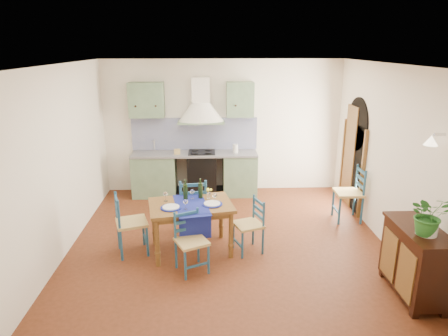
{
  "coord_description": "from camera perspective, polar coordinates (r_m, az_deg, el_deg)",
  "views": [
    {
      "loc": [
        -0.3,
        -5.86,
        3.06
      ],
      "look_at": [
        -0.06,
        0.3,
        1.16
      ],
      "focal_mm": 32.0,
      "sensor_mm": 36.0,
      "label": 1
    }
  ],
  "objects": [
    {
      "name": "floor",
      "position": [
        6.62,
        0.61,
        -10.41
      ],
      "size": [
        5.0,
        5.0,
        0.0
      ],
      "primitive_type": "plane",
      "color": "#421F0E",
      "rests_on": "ground"
    },
    {
      "name": "potted_plant",
      "position": [
        5.21,
        27.25,
        -5.97
      ],
      "size": [
        0.46,
        0.41,
        0.49
      ],
      "primitive_type": "imported",
      "rotation": [
        0.0,
        0.0,
        0.05
      ],
      "color": "#246422",
      "rests_on": "sideboard"
    },
    {
      "name": "chair_near",
      "position": [
        5.66,
        -4.76,
        -10.39
      ],
      "size": [
        0.54,
        0.54,
        0.87
      ],
      "color": "navy",
      "rests_on": "ground"
    },
    {
      "name": "chair_left",
      "position": [
        6.23,
        -13.36,
        -7.69
      ],
      "size": [
        0.56,
        0.56,
        0.96
      ],
      "color": "navy",
      "rests_on": "ground"
    },
    {
      "name": "right_wall",
      "position": [
        6.96,
        21.52,
        1.59
      ],
      "size": [
        0.26,
        5.0,
        2.8
      ],
      "color": "silver",
      "rests_on": "ground"
    },
    {
      "name": "dining_table",
      "position": [
        6.06,
        -4.71,
        -5.94
      ],
      "size": [
        1.36,
        1.06,
        1.1
      ],
      "color": "brown",
      "rests_on": "ground"
    },
    {
      "name": "ceiling",
      "position": [
        5.87,
        0.69,
        14.65
      ],
      "size": [
        5.0,
        5.0,
        0.01
      ],
      "primitive_type": "cube",
      "color": "white",
      "rests_on": "back_wall"
    },
    {
      "name": "chair_right",
      "position": [
        6.15,
        3.73,
        -8.1
      ],
      "size": [
        0.51,
        0.51,
        0.85
      ],
      "color": "navy",
      "rests_on": "ground"
    },
    {
      "name": "chair_spare",
      "position": [
        7.53,
        17.59,
        -3.45
      ],
      "size": [
        0.47,
        0.47,
        0.99
      ],
      "color": "navy",
      "rests_on": "ground"
    },
    {
      "name": "left_wall",
      "position": [
        6.48,
        -22.03,
        1.01
      ],
      "size": [
        0.04,
        5.0,
        2.8
      ],
      "primitive_type": "cube",
      "color": "silver",
      "rests_on": "ground"
    },
    {
      "name": "back_wall",
      "position": [
        8.4,
        -3.34,
        3.26
      ],
      "size": [
        5.0,
        0.96,
        2.8
      ],
      "color": "silver",
      "rests_on": "ground"
    },
    {
      "name": "chair_far",
      "position": [
        6.64,
        -4.48,
        -5.38
      ],
      "size": [
        0.52,
        0.52,
        1.01
      ],
      "color": "navy",
      "rests_on": "ground"
    },
    {
      "name": "sideboard",
      "position": [
        5.63,
        25.66,
        -11.66
      ],
      "size": [
        0.5,
        1.05,
        0.94
      ],
      "color": "black",
      "rests_on": "ground"
    }
  ]
}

